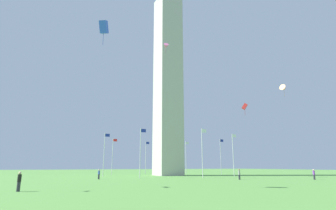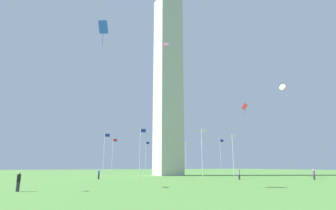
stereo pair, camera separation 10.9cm
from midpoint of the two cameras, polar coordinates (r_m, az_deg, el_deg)
name	(u,v)px [view 2 (the right image)]	position (r m, az deg, el deg)	size (l,w,h in m)	color
ground_plane	(168,176)	(65.32, 0.05, -14.63)	(260.00, 260.00, 0.00)	#548C3D
obelisk_monument	(168,69)	(69.60, 0.05, 7.51)	(5.78, 5.78, 52.50)	#B7B2A8
flagpole_n	(221,155)	(73.10, 11.11, -10.29)	(1.12, 0.14, 9.19)	silver
flagpole_ne	(186,156)	(79.80, 3.87, -10.68)	(1.12, 0.14, 9.19)	silver
flagpole_e	(146,156)	(79.37, -4.64, -10.66)	(1.12, 0.14, 9.19)	silver
flagpole_se	(113,155)	(71.97, -11.53, -10.23)	(1.12, 0.14, 9.19)	silver
flagpole_s	(104,153)	(60.53, -13.24, -9.72)	(1.12, 0.14, 9.19)	silver
flagpole_sw	(140,150)	(51.38, -5.77, -9.51)	(1.12, 0.14, 9.19)	silver
flagpole_w	(202,151)	(52.04, 7.29, -9.51)	(1.12, 0.14, 9.19)	silver
flagpole_nw	(233,153)	(61.87, 13.63, -9.76)	(1.12, 0.14, 9.19)	silver
person_black_shirt	(18,182)	(27.57, -28.89, -13.94)	(0.32, 0.32, 1.68)	#2D2D38
person_purple_shirt	(314,174)	(50.82, 28.44, -12.75)	(0.32, 0.32, 1.66)	#2D2D38
person_gray_shirt	(239,174)	(46.49, 14.81, -13.94)	(0.32, 0.32, 1.71)	#2D2D38
person_blue_shirt	(99,174)	(48.32, -14.33, -13.95)	(0.32, 0.32, 1.63)	#2D2D38
kite_orange_delta	(284,88)	(62.04, 23.25, 3.28)	(1.71, 1.60, 2.54)	orange
kite_blue_box	(103,27)	(32.67, -13.38, 15.67)	(1.33, 1.48, 2.96)	blue
kite_red_box	(245,106)	(58.34, 15.89, -0.30)	(1.37, 1.35, 2.58)	red
kite_pink_delta	(166,46)	(62.35, -0.42, 12.29)	(1.44, 1.73, 2.36)	pink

